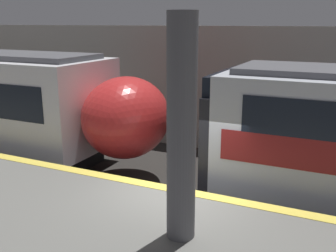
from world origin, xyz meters
TOP-DOWN VIEW (x-y plane):
  - ground_plane at (0.00, 0.00)m, footprint 120.00×120.00m
  - station_rear_barrier at (0.00, 6.09)m, footprint 50.00×0.15m
  - support_pillar_near at (0.78, -1.78)m, footprint 0.47×0.47m

SIDE VIEW (x-z plane):
  - ground_plane at x=0.00m, z-range 0.00..0.00m
  - station_rear_barrier at x=0.00m, z-range 0.00..4.45m
  - support_pillar_near at x=0.78m, z-range 1.14..4.75m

